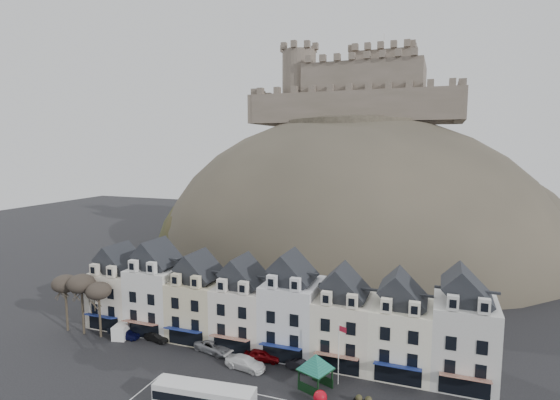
{
  "coord_description": "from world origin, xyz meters",
  "views": [
    {
      "loc": [
        20.58,
        -35.22,
        26.41
      ],
      "look_at": [
        -1.34,
        24.0,
        18.59
      ],
      "focal_mm": 28.0,
      "sensor_mm": 36.0,
      "label": 1
    }
  ],
  "objects_px": {
    "flagpole": "(339,350)",
    "car_charcoal": "(301,366)",
    "car_silver": "(214,346)",
    "car_navy": "(126,334)",
    "bus_shelter": "(316,362)",
    "white_van": "(125,329)",
    "car_maroon": "(263,355)",
    "car_white": "(245,363)",
    "car_black": "(157,337)",
    "red_buoy": "(320,399)",
    "bus": "(204,398)"
  },
  "relations": [
    {
      "from": "flagpole",
      "to": "car_charcoal",
      "type": "xyz_separation_m",
      "value": [
        -4.83,
        1.39,
        -3.43
      ]
    },
    {
      "from": "car_silver",
      "to": "car_navy",
      "type": "bearing_deg",
      "value": 106.22
    },
    {
      "from": "bus_shelter",
      "to": "white_van",
      "type": "height_order",
      "value": "bus_shelter"
    },
    {
      "from": "car_maroon",
      "to": "car_charcoal",
      "type": "height_order",
      "value": "car_maroon"
    },
    {
      "from": "car_white",
      "to": "flagpole",
      "type": "bearing_deg",
      "value": -79.5
    },
    {
      "from": "flagpole",
      "to": "car_maroon",
      "type": "distance_m",
      "value": 10.74
    },
    {
      "from": "car_black",
      "to": "car_silver",
      "type": "relative_size",
      "value": 0.7
    },
    {
      "from": "red_buoy",
      "to": "car_white",
      "type": "bearing_deg",
      "value": 157.37
    },
    {
      "from": "bus",
      "to": "white_van",
      "type": "distance_m",
      "value": 22.9
    },
    {
      "from": "car_black",
      "to": "car_maroon",
      "type": "bearing_deg",
      "value": -79.48
    },
    {
      "from": "bus_shelter",
      "to": "car_navy",
      "type": "height_order",
      "value": "bus_shelter"
    },
    {
      "from": "car_navy",
      "to": "car_black",
      "type": "xyz_separation_m",
      "value": [
        4.47,
        0.75,
        -0.05
      ]
    },
    {
      "from": "red_buoy",
      "to": "car_white",
      "type": "relative_size",
      "value": 0.34
    },
    {
      "from": "car_maroon",
      "to": "bus",
      "type": "bearing_deg",
      "value": 163.69
    },
    {
      "from": "red_buoy",
      "to": "car_navy",
      "type": "bearing_deg",
      "value": 168.25
    },
    {
      "from": "flagpole",
      "to": "car_black",
      "type": "bearing_deg",
      "value": 175.47
    },
    {
      "from": "flagpole",
      "to": "car_silver",
      "type": "xyz_separation_m",
      "value": [
        -16.81,
        2.03,
        -3.29
      ]
    },
    {
      "from": "car_navy",
      "to": "car_charcoal",
      "type": "relative_size",
      "value": 1.05
    },
    {
      "from": "white_van",
      "to": "car_maroon",
      "type": "distance_m",
      "value": 20.95
    },
    {
      "from": "red_buoy",
      "to": "car_navy",
      "type": "relative_size",
      "value": 0.45
    },
    {
      "from": "bus_shelter",
      "to": "car_black",
      "type": "bearing_deg",
      "value": -167.76
    },
    {
      "from": "bus",
      "to": "car_maroon",
      "type": "relative_size",
      "value": 2.31
    },
    {
      "from": "bus_shelter",
      "to": "car_white",
      "type": "relative_size",
      "value": 1.14
    },
    {
      "from": "car_maroon",
      "to": "car_silver",
      "type": "bearing_deg",
      "value": 80.2
    },
    {
      "from": "car_white",
      "to": "car_charcoal",
      "type": "bearing_deg",
      "value": -65.68
    },
    {
      "from": "bus_shelter",
      "to": "car_black",
      "type": "relative_size",
      "value": 1.58
    },
    {
      "from": "white_van",
      "to": "car_silver",
      "type": "height_order",
      "value": "white_van"
    },
    {
      "from": "car_white",
      "to": "bus_shelter",
      "type": "bearing_deg",
      "value": -90.21
    },
    {
      "from": "red_buoy",
      "to": "flagpole",
      "type": "xyz_separation_m",
      "value": [
        0.83,
        4.8,
        3.15
      ]
    },
    {
      "from": "red_buoy",
      "to": "car_maroon",
      "type": "xyz_separation_m",
      "value": [
        -9.2,
        6.84,
        -0.12
      ]
    },
    {
      "from": "flagpole",
      "to": "car_maroon",
      "type": "relative_size",
      "value": 1.56
    },
    {
      "from": "car_navy",
      "to": "car_silver",
      "type": "height_order",
      "value": "car_silver"
    },
    {
      "from": "flagpole",
      "to": "car_navy",
      "type": "bearing_deg",
      "value": 177.55
    },
    {
      "from": "white_van",
      "to": "car_black",
      "type": "bearing_deg",
      "value": -13.06
    },
    {
      "from": "car_white",
      "to": "red_buoy",
      "type": "bearing_deg",
      "value": -104.51
    },
    {
      "from": "bus",
      "to": "red_buoy",
      "type": "height_order",
      "value": "bus"
    },
    {
      "from": "bus_shelter",
      "to": "car_navy",
      "type": "distance_m",
      "value": 28.2
    },
    {
      "from": "car_navy",
      "to": "white_van",
      "type": "bearing_deg",
      "value": 42.89
    },
    {
      "from": "bus",
      "to": "red_buoy",
      "type": "distance_m",
      "value": 11.69
    },
    {
      "from": "white_van",
      "to": "car_maroon",
      "type": "xyz_separation_m",
      "value": [
        20.95,
        0.0,
        -0.19
      ]
    },
    {
      "from": "car_charcoal",
      "to": "white_van",
      "type": "bearing_deg",
      "value": 103.1
    },
    {
      "from": "red_buoy",
      "to": "car_charcoal",
      "type": "bearing_deg",
      "value": 122.85
    },
    {
      "from": "red_buoy",
      "to": "flagpole",
      "type": "bearing_deg",
      "value": 80.17
    },
    {
      "from": "flagpole",
      "to": "car_maroon",
      "type": "height_order",
      "value": "flagpole"
    },
    {
      "from": "bus",
      "to": "car_navy",
      "type": "height_order",
      "value": "bus"
    },
    {
      "from": "car_black",
      "to": "car_charcoal",
      "type": "bearing_deg",
      "value": -81.25
    },
    {
      "from": "red_buoy",
      "to": "car_black",
      "type": "distance_m",
      "value": 25.73
    },
    {
      "from": "car_silver",
      "to": "bus",
      "type": "bearing_deg",
      "value": -142.33
    },
    {
      "from": "white_van",
      "to": "car_maroon",
      "type": "height_order",
      "value": "white_van"
    },
    {
      "from": "bus",
      "to": "flagpole",
      "type": "distance_m",
      "value": 15.21
    }
  ]
}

